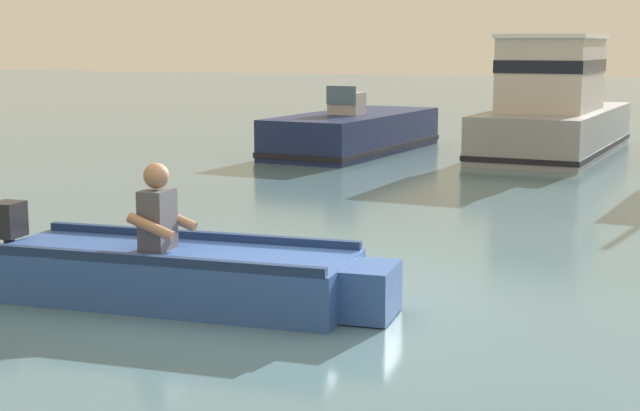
{
  "coord_description": "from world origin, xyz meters",
  "views": [
    {
      "loc": [
        2.97,
        -7.51,
        2.18
      ],
      "look_at": [
        -0.55,
        1.41,
        0.55
      ],
      "focal_mm": 53.27,
      "sensor_mm": 36.0,
      "label": 1
    }
  ],
  "objects": [
    {
      "name": "ground_plane",
      "position": [
        0.0,
        0.0,
        0.0
      ],
      "size": [
        120.0,
        120.0,
        0.0
      ],
      "primitive_type": "plane",
      "color": "slate"
    },
    {
      "name": "rowboat_with_person",
      "position": [
        -1.03,
        -0.59,
        0.25
      ],
      "size": [
        3.72,
        1.32,
        1.19
      ],
      "color": "#2D519E",
      "rests_on": "ground"
    },
    {
      "name": "moored_boat_navy",
      "position": [
        -3.51,
        10.8,
        0.38
      ],
      "size": [
        2.33,
        5.14,
        1.38
      ],
      "color": "#19234C",
      "rests_on": "ground"
    },
    {
      "name": "moored_boat_grey",
      "position": [
        0.34,
        11.88,
        0.87
      ],
      "size": [
        2.55,
        6.06,
        2.38
      ],
      "color": "gray",
      "rests_on": "ground"
    }
  ]
}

